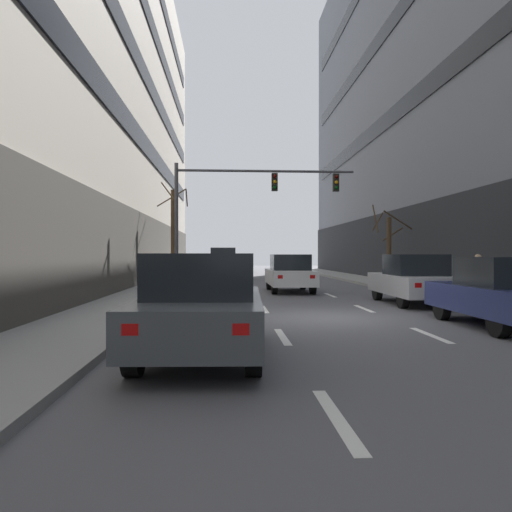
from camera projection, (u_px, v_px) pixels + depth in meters
ground_plane at (328, 317)px, 13.13m from camera, size 120.00×120.00×0.00m
sidewalk_left at (102, 316)px, 12.77m from camera, size 2.63×80.00×0.14m
lane_stripe_l1_s2 at (337, 418)px, 5.05m from camera, size 0.16×2.00×0.01m
lane_stripe_l1_s3 at (282, 336)px, 10.04m from camera, size 0.16×2.00×0.01m
lane_stripe_l1_s4 at (264, 309)px, 15.03m from camera, size 0.16×2.00×0.01m
lane_stripe_l1_s5 at (255, 296)px, 20.02m from camera, size 0.16×2.00×0.01m
lane_stripe_l1_s6 at (250, 287)px, 25.02m from camera, size 0.16×2.00×0.01m
lane_stripe_l1_s7 at (246, 282)px, 30.01m from camera, size 0.16×2.00×0.01m
lane_stripe_l1_s8 at (243, 278)px, 35.00m from camera, size 0.16×2.00×0.01m
lane_stripe_l1_s9 at (241, 275)px, 39.99m from camera, size 0.16×2.00×0.01m
lane_stripe_l1_s10 at (240, 273)px, 44.98m from camera, size 0.16×2.00×0.01m
lane_stripe_l2_s3 at (430, 335)px, 10.23m from camera, size 0.16×2.00×0.01m
lane_stripe_l2_s4 at (364, 309)px, 15.22m from camera, size 0.16×2.00×0.01m
lane_stripe_l2_s5 at (330, 295)px, 20.21m from camera, size 0.16×2.00×0.01m
lane_stripe_l2_s6 at (310, 287)px, 25.20m from camera, size 0.16×2.00×0.01m
lane_stripe_l2_s7 at (296, 282)px, 30.19m from camera, size 0.16×2.00×0.01m
lane_stripe_l2_s8 at (287, 278)px, 35.18m from camera, size 0.16×2.00×0.01m
lane_stripe_l2_s9 at (279, 275)px, 40.17m from camera, size 0.16×2.00×0.01m
lane_stripe_l2_s10 at (274, 273)px, 45.17m from camera, size 0.16×2.00×0.01m
car_driving_0 at (222, 264)px, 32.94m from camera, size 2.06×4.53×2.15m
car_driving_1 at (290, 273)px, 22.06m from camera, size 1.91×4.56×1.71m
car_driving_2 at (203, 306)px, 8.11m from camera, size 2.12×4.68×1.72m
car_parked_1 at (502, 293)px, 11.26m from camera, size 1.88×4.41×1.65m
car_parked_2 at (413, 280)px, 16.63m from camera, size 1.99×4.59×1.71m
traffic_signal_0 at (241, 197)px, 22.92m from camera, size 8.53×0.35×5.87m
street_tree_1 at (173, 234)px, 27.25m from camera, size 1.83×1.77×5.61m
street_tree_2 at (388, 247)px, 25.45m from camera, size 1.92×1.93×4.26m
pedestrian_0 at (399, 268)px, 23.48m from camera, size 0.33×0.49×1.55m
pedestrian_1 at (478, 274)px, 15.93m from camera, size 0.45×0.36×1.58m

